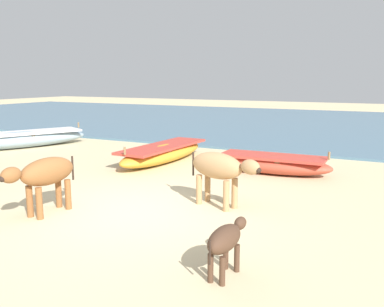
{
  "coord_description": "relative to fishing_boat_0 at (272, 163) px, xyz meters",
  "views": [
    {
      "loc": [
        4.36,
        -6.17,
        2.45
      ],
      "look_at": [
        -0.3,
        3.01,
        0.6
      ],
      "focal_mm": 38.66,
      "sensor_mm": 36.0,
      "label": 1
    }
  ],
  "objects": [
    {
      "name": "sea_water",
      "position": [
        -1.41,
        12.88,
        -0.23
      ],
      "size": [
        60.0,
        20.0,
        0.08
      ],
      "primitive_type": "cube",
      "color": "slate",
      "rests_on": "ground"
    },
    {
      "name": "fishing_boat_5",
      "position": [
        -3.35,
        0.01,
        0.02
      ],
      "size": [
        1.2,
        4.02,
        0.72
      ],
      "rotation": [
        0.0,
        0.0,
        4.68
      ],
      "color": "gold",
      "rests_on": "ground"
    },
    {
      "name": "cow_second_adult_tan",
      "position": [
        -0.1,
        -3.31,
        0.5
      ],
      "size": [
        1.62,
        0.79,
        1.07
      ],
      "rotation": [
        0.0,
        0.0,
        6.0
      ],
      "color": "tan",
      "rests_on": "ground"
    },
    {
      "name": "fishing_boat_0",
      "position": [
        0.0,
        0.0,
        0.0
      ],
      "size": [
        3.11,
        1.04,
        0.68
      ],
      "rotation": [
        0.0,
        0.0,
        0.02
      ],
      "color": "#B74733",
      "rests_on": "ground"
    },
    {
      "name": "calf_far_dark",
      "position": [
        1.11,
        -5.93,
        0.21
      ],
      "size": [
        0.33,
        1.02,
        0.66
      ],
      "rotation": [
        0.0,
        0.0,
        1.51
      ],
      "color": "#4C3323",
      "rests_on": "ground"
    },
    {
      "name": "cow_adult_brown",
      "position": [
        -2.75,
        -5.15,
        0.49
      ],
      "size": [
        0.52,
        1.62,
        1.05
      ],
      "rotation": [
        0.0,
        0.0,
        4.66
      ],
      "color": "brown",
      "rests_on": "ground"
    },
    {
      "name": "ground",
      "position": [
        -1.41,
        -4.3,
        -0.27
      ],
      "size": [
        80.0,
        80.0,
        0.0
      ],
      "primitive_type": "plane",
      "color": "beige"
    },
    {
      "name": "fishing_boat_1",
      "position": [
        -9.35,
        -0.11,
        0.05
      ],
      "size": [
        3.18,
        4.96,
        0.78
      ],
      "rotation": [
        0.0,
        0.0,
        1.13
      ],
      "color": "#8CA5B7",
      "rests_on": "ground"
    }
  ]
}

